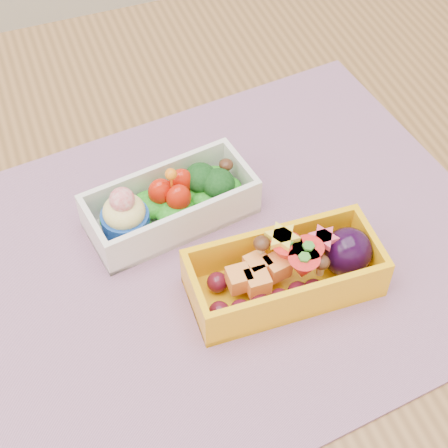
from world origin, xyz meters
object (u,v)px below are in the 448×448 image
object	(u,v)px
table	(181,312)
bento_white	(170,204)
placemat	(218,257)
bento_yellow	(289,271)

from	to	relation	value
table	bento_white	world-z (taller)	bento_white
placemat	bento_yellow	world-z (taller)	bento_yellow
table	bento_yellow	distance (m)	0.16
bento_yellow	bento_white	bearing A→B (deg)	124.85
placemat	bento_yellow	bearing A→B (deg)	-49.61
bento_white	placemat	bearing A→B (deg)	-74.05
table	bento_white	xyz separation A→B (m)	(0.01, 0.04, 0.12)
placemat	bento_white	size ratio (longest dim) A/B	3.08
table	placemat	bearing A→B (deg)	-29.80
placemat	bento_yellow	xyz separation A→B (m)	(0.05, -0.05, 0.03)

